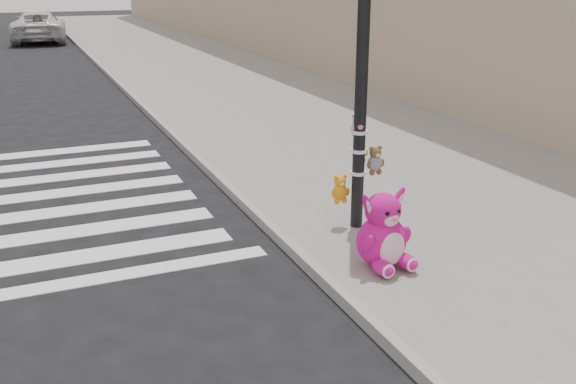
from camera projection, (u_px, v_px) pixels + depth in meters
name	position (u px, v px, depth m)	size (l,w,h in m)	color
ground	(208.00, 342.00, 6.20)	(120.00, 120.00, 0.00)	black
sidewalk_near	(286.00, 107.00, 16.74)	(7.00, 80.00, 0.14)	slate
curb_edge	(154.00, 118.00, 15.46)	(0.12, 80.00, 0.15)	gray
signal_pole	(361.00, 105.00, 8.16)	(0.69, 0.48, 4.00)	black
pink_bunny	(383.00, 235.00, 7.36)	(0.67, 0.74, 0.95)	#D61288
red_teddy	(398.00, 205.00, 9.15)	(0.15, 0.10, 0.21)	#B33111
car_white_near	(39.00, 27.00, 32.91)	(2.54, 5.51, 1.53)	silver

